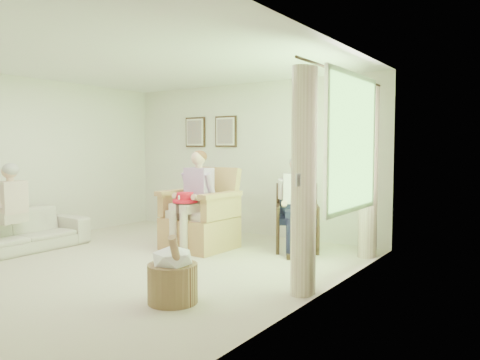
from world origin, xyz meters
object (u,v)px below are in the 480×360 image
at_px(red_hat, 185,199).
at_px(sofa, 15,232).
at_px(hatbox, 173,274).
at_px(wicker_armchair, 201,223).
at_px(wood_armchair, 300,215).
at_px(person_sofa, 6,204).
at_px(person_wicker, 194,192).
at_px(person_dark, 295,197).

bearing_deg(red_hat, sofa, -146.96).
xyz_separation_m(sofa, hatbox, (3.37, -0.38, -0.02)).
bearing_deg(wicker_armchair, sofa, -139.08).
relative_size(wood_armchair, sofa, 0.47).
bearing_deg(sofa, person_sofa, 180.00).
height_order(wood_armchair, person_wicker, person_wicker).
xyz_separation_m(person_wicker, red_hat, (-0.01, -0.20, -0.08)).
xyz_separation_m(sofa, person_wicker, (2.06, 1.53, 0.56)).
bearing_deg(wood_armchair, person_dark, -119.44).
bearing_deg(wood_armchair, person_wicker, -174.48).
bearing_deg(person_wicker, red_hat, -90.47).
bearing_deg(person_dark, wood_armchair, 60.56).
relative_size(wood_armchair, red_hat, 2.64).
bearing_deg(wicker_armchair, person_dark, 25.79).
height_order(wood_armchair, red_hat, wood_armchair).
distance_m(person_wicker, person_dark, 1.45).
bearing_deg(person_wicker, person_sofa, -139.58).
xyz_separation_m(wood_armchair, person_sofa, (-3.31, -2.54, 0.20)).
relative_size(wood_armchair, person_dark, 0.69).
height_order(wicker_armchair, person_wicker, person_wicker).
bearing_deg(person_sofa, sofa, 168.28).
height_order(sofa, person_sofa, person_sofa).
bearing_deg(person_dark, red_hat, -173.33).
relative_size(wicker_armchair, sofa, 0.60).
distance_m(person_wicker, person_sofa, 2.65).
height_order(person_wicker, person_dark, person_wicker).
height_order(sofa, red_hat, red_hat).
bearing_deg(person_dark, sofa, -175.20).
distance_m(wood_armchair, sofa, 4.10).
bearing_deg(hatbox, person_dark, 91.15).
relative_size(person_dark, red_hat, 3.81).
distance_m(sofa, person_wicker, 2.63).
bearing_deg(person_wicker, person_dark, 31.45).
relative_size(person_sofa, hatbox, 1.76).
xyz_separation_m(wood_armchair, sofa, (-3.31, -2.41, -0.22)).
bearing_deg(sofa, red_hat, -56.96).
bearing_deg(red_hat, wood_armchair, 40.46).
xyz_separation_m(wicker_armchair, red_hat, (-0.01, -0.36, 0.39)).
bearing_deg(sofa, wood_armchair, -53.96).
distance_m(sofa, hatbox, 3.39).
distance_m(person_wicker, hatbox, 2.39).
bearing_deg(person_wicker, sofa, -141.78).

